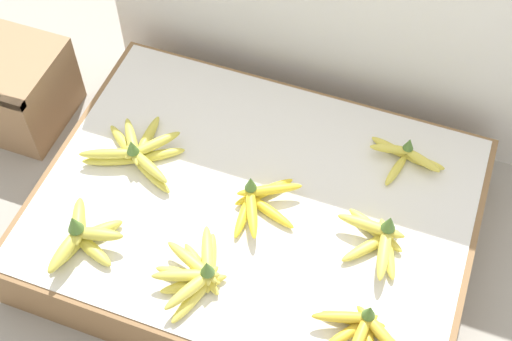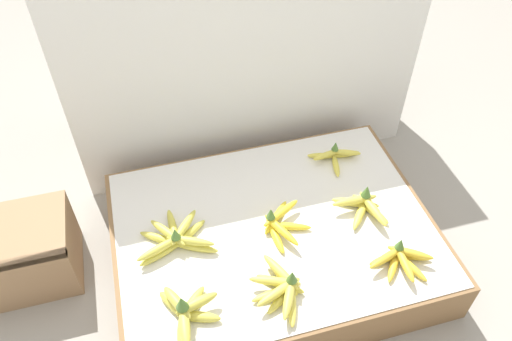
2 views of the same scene
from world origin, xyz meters
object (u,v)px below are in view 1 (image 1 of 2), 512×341
at_px(banana_bunch_front_left, 82,236).
at_px(banana_bunch_middle_midright, 378,239).
at_px(banana_bunch_front_midleft, 197,274).
at_px(banana_bunch_middle_midleft, 259,201).
at_px(banana_bunch_back_midright, 405,156).
at_px(banana_bunch_middle_left, 137,153).
at_px(wooden_crate, 2,84).
at_px(banana_bunch_front_midright, 363,329).

height_order(banana_bunch_front_left, banana_bunch_middle_midright, banana_bunch_front_left).
xyz_separation_m(banana_bunch_front_midleft, banana_bunch_middle_midleft, (0.07, 0.23, -0.00)).
distance_m(banana_bunch_middle_midleft, banana_bunch_back_midright, 0.40).
bearing_deg(banana_bunch_middle_midright, banana_bunch_front_left, -160.36).
bearing_deg(banana_bunch_middle_midright, banana_bunch_middle_left, 176.80).
xyz_separation_m(banana_bunch_front_left, banana_bunch_middle_left, (0.01, 0.27, -0.01)).
height_order(wooden_crate, banana_bunch_front_left, banana_bunch_front_left).
bearing_deg(banana_bunch_front_left, banana_bunch_front_midleft, 0.73).
bearing_deg(banana_bunch_middle_left, banana_bunch_back_midright, 19.30).
relative_size(banana_bunch_front_left, banana_bunch_middle_left, 0.84).
xyz_separation_m(banana_bunch_front_left, banana_bunch_middle_midleft, (0.35, 0.24, -0.01)).
height_order(wooden_crate, banana_bunch_front_midright, banana_bunch_front_midright).
xyz_separation_m(wooden_crate, banana_bunch_middle_midright, (1.15, -0.18, 0.08)).
bearing_deg(banana_bunch_front_left, wooden_crate, 140.53).
relative_size(banana_bunch_front_midleft, banana_bunch_middle_midleft, 1.13).
bearing_deg(banana_bunch_middle_midright, banana_bunch_back_midright, 89.34).
distance_m(wooden_crate, banana_bunch_front_midright, 1.25).
xyz_separation_m(banana_bunch_front_left, banana_bunch_front_midright, (0.68, 0.00, -0.01)).
distance_m(banana_bunch_front_midright, banana_bunch_back_midright, 0.49).
relative_size(banana_bunch_middle_left, banana_bunch_back_midright, 1.30).
height_order(banana_bunch_front_midright, banana_bunch_middle_midright, banana_bunch_middle_midright).
bearing_deg(banana_bunch_middle_midleft, banana_bunch_front_midleft, -105.54).
xyz_separation_m(banana_bunch_middle_left, banana_bunch_middle_midright, (0.64, -0.04, 0.00)).
bearing_deg(banana_bunch_front_left, banana_bunch_middle_midleft, 33.93).
xyz_separation_m(banana_bunch_middle_midleft, banana_bunch_middle_midright, (0.30, -0.01, 0.00)).
relative_size(wooden_crate, banana_bunch_front_midleft, 1.41).
relative_size(banana_bunch_front_midright, banana_bunch_middle_midleft, 1.02).
distance_m(banana_bunch_middle_left, banana_bunch_middle_midright, 0.64).
distance_m(wooden_crate, banana_bunch_front_midleft, 0.89).
xyz_separation_m(banana_bunch_front_midleft, banana_bunch_back_midright, (0.37, 0.49, -0.00)).
relative_size(wooden_crate, banana_bunch_front_midright, 1.57).
bearing_deg(banana_bunch_front_midleft, banana_bunch_middle_left, 136.33).
bearing_deg(banana_bunch_front_midright, banana_bunch_front_midleft, -179.89).
relative_size(banana_bunch_middle_left, banana_bunch_middle_midleft, 1.19).
bearing_deg(banana_bunch_front_left, banana_bunch_middle_left, 87.58).
distance_m(banana_bunch_front_midleft, banana_bunch_middle_left, 0.38).
height_order(wooden_crate, banana_bunch_middle_midleft, banana_bunch_middle_midleft).
xyz_separation_m(wooden_crate, banana_bunch_front_midright, (1.17, -0.41, 0.08)).
bearing_deg(banana_bunch_front_midright, banana_bunch_front_left, -179.63).
bearing_deg(wooden_crate, banana_bunch_middle_left, -15.53).
height_order(banana_bunch_middle_left, banana_bunch_back_midright, banana_bunch_middle_left).
distance_m(wooden_crate, banana_bunch_back_midright, 1.16).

